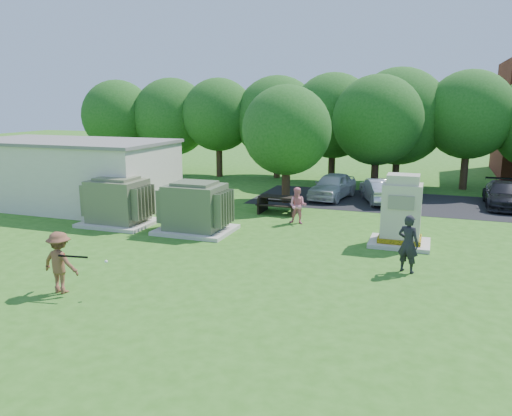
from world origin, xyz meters
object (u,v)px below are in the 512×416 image
at_px(person_at_picnic, 298,206).
at_px(car_dark, 504,195).
at_px(generator_cabinet, 401,215).
at_px(transformer_left, 118,202).
at_px(person_by_generator, 408,244).
at_px(transformer_right, 195,209).
at_px(car_white, 333,186).
at_px(car_silver_a, 379,190).
at_px(batter, 60,262).
at_px(picnic_table, 279,203).

relative_size(person_at_picnic, car_dark, 0.37).
xyz_separation_m(generator_cabinet, car_dark, (4.45, 8.77, -0.54)).
bearing_deg(car_dark, transformer_left, -148.57).
height_order(generator_cabinet, person_at_picnic, generator_cabinet).
relative_size(transformer_left, person_by_generator, 1.63).
xyz_separation_m(transformer_right, person_at_picnic, (3.59, 2.70, -0.17)).
bearing_deg(car_white, car_silver_a, 4.48).
bearing_deg(car_dark, transformer_right, -141.66).
bearing_deg(car_silver_a, transformer_left, 21.94).
relative_size(batter, person_by_generator, 0.95).
xyz_separation_m(generator_cabinet, car_silver_a, (-1.60, 7.89, -0.52)).
relative_size(car_white, car_dark, 0.95).
distance_m(person_by_generator, car_white, 12.04).
bearing_deg(transformer_right, generator_cabinet, 5.89).
xyz_separation_m(car_white, car_silver_a, (2.51, -0.22, -0.06)).
relative_size(transformer_right, car_dark, 0.70).
distance_m(generator_cabinet, car_dark, 9.85).
bearing_deg(person_at_picnic, car_white, 86.95).
bearing_deg(picnic_table, car_silver_a, 45.30).
bearing_deg(picnic_table, person_by_generator, -47.01).
bearing_deg(car_silver_a, person_at_picnic, 46.04).
relative_size(transformer_left, car_silver_a, 0.77).
bearing_deg(batter, car_white, -102.52).
distance_m(batter, car_silver_a, 17.41).
height_order(picnic_table, car_dark, car_dark).
bearing_deg(picnic_table, car_white, 69.20).
distance_m(person_by_generator, person_at_picnic, 6.90).
height_order(batter, car_silver_a, batter).
height_order(car_white, car_dark, car_white).
height_order(picnic_table, person_at_picnic, person_at_picnic).
bearing_deg(car_dark, generator_cabinet, -116.16).
xyz_separation_m(picnic_table, car_silver_a, (4.21, 4.25, 0.14)).
height_order(batter, person_by_generator, person_by_generator).
distance_m(batter, car_dark, 21.28).
bearing_deg(person_at_picnic, batter, -113.07).
height_order(person_at_picnic, car_silver_a, person_at_picnic).
bearing_deg(picnic_table, transformer_left, -142.88).
bearing_deg(car_dark, batter, -127.11).
xyz_separation_m(transformer_right, car_white, (3.90, 8.94, -0.27)).
bearing_deg(picnic_table, person_at_picnic, -51.82).
bearing_deg(person_by_generator, car_white, -45.79).
relative_size(generator_cabinet, batter, 1.51).
bearing_deg(transformer_left, generator_cabinet, 4.04).
xyz_separation_m(batter, person_by_generator, (9.02, 5.00, 0.04)).
xyz_separation_m(batter, person_at_picnic, (4.18, 9.92, -0.07)).
height_order(transformer_left, person_by_generator, transformer_left).
xyz_separation_m(transformer_right, generator_cabinet, (8.01, 0.83, 0.19)).
bearing_deg(car_white, person_by_generator, -58.41).
relative_size(generator_cabinet, car_dark, 0.62).
height_order(car_silver_a, car_dark, car_silver_a).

